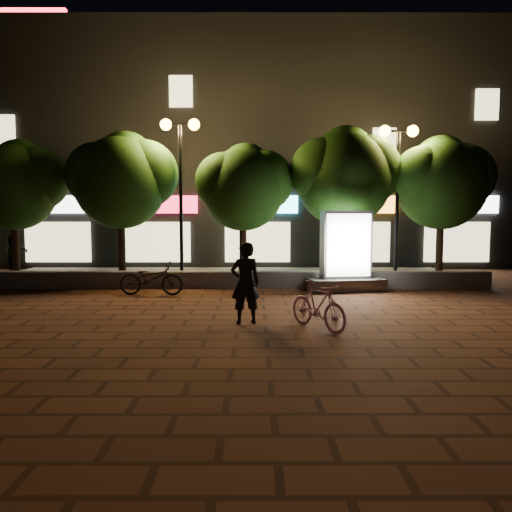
{
  "coord_description": "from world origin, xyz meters",
  "views": [
    {
      "loc": [
        0.9,
        -11.04,
        2.29
      ],
      "look_at": [
        0.92,
        1.5,
        1.19
      ],
      "focal_mm": 35.06,
      "sensor_mm": 36.0,
      "label": 1
    }
  ],
  "objects_px": {
    "ad_kiosk": "(346,258)",
    "rider": "(245,283)",
    "tree_right": "(345,173)",
    "street_lamp_right": "(398,162)",
    "scooter_parked": "(151,278)",
    "tree_far_right": "(443,179)",
    "scooter_pink": "(318,306)",
    "tree_left": "(122,177)",
    "tree_far_left": "(16,182)",
    "pedestrian": "(17,249)",
    "tree_mid": "(244,184)",
    "street_lamp_left": "(180,158)"
  },
  "relations": [
    {
      "from": "ad_kiosk",
      "to": "rider",
      "type": "bearing_deg",
      "value": -122.96
    },
    {
      "from": "tree_right",
      "to": "street_lamp_right",
      "type": "xyz_separation_m",
      "value": [
        1.64,
        -0.26,
        0.33
      ]
    },
    {
      "from": "tree_right",
      "to": "scooter_parked",
      "type": "distance_m",
      "value": 7.17
    },
    {
      "from": "tree_far_right",
      "to": "scooter_pink",
      "type": "bearing_deg",
      "value": -125.56
    },
    {
      "from": "scooter_pink",
      "to": "scooter_parked",
      "type": "height_order",
      "value": "scooter_pink"
    },
    {
      "from": "street_lamp_right",
      "to": "scooter_pink",
      "type": "distance_m",
      "value": 8.19
    },
    {
      "from": "tree_left",
      "to": "tree_far_left",
      "type": "bearing_deg",
      "value": -180.0
    },
    {
      "from": "tree_right",
      "to": "scooter_pink",
      "type": "bearing_deg",
      "value": -104.09
    },
    {
      "from": "tree_right",
      "to": "ad_kiosk",
      "type": "bearing_deg",
      "value": -98.79
    },
    {
      "from": "ad_kiosk",
      "to": "rider",
      "type": "xyz_separation_m",
      "value": [
        -2.85,
        -4.4,
        -0.1
      ]
    },
    {
      "from": "tree_far_right",
      "to": "ad_kiosk",
      "type": "distance_m",
      "value": 4.69
    },
    {
      "from": "tree_far_left",
      "to": "tree_left",
      "type": "bearing_deg",
      "value": 0.0
    },
    {
      "from": "tree_far_left",
      "to": "pedestrian",
      "type": "relative_size",
      "value": 2.49
    },
    {
      "from": "tree_mid",
      "to": "tree_far_right",
      "type": "xyz_separation_m",
      "value": [
        6.5,
        0.0,
        0.15
      ]
    },
    {
      "from": "tree_far_left",
      "to": "tree_far_right",
      "type": "bearing_deg",
      "value": 0.0
    },
    {
      "from": "ad_kiosk",
      "to": "street_lamp_right",
      "type": "bearing_deg",
      "value": 41.12
    },
    {
      "from": "tree_far_right",
      "to": "scooter_parked",
      "type": "bearing_deg",
      "value": -162.72
    },
    {
      "from": "tree_left",
      "to": "tree_far_right",
      "type": "bearing_deg",
      "value": -0.0
    },
    {
      "from": "tree_left",
      "to": "tree_right",
      "type": "xyz_separation_m",
      "value": [
        7.3,
        0.0,
        0.12
      ]
    },
    {
      "from": "tree_far_left",
      "to": "tree_mid",
      "type": "xyz_separation_m",
      "value": [
        7.5,
        -0.0,
        -0.08
      ]
    },
    {
      "from": "tree_far_left",
      "to": "tree_right",
      "type": "distance_m",
      "value": 10.81
    },
    {
      "from": "tree_mid",
      "to": "ad_kiosk",
      "type": "height_order",
      "value": "tree_mid"
    },
    {
      "from": "ad_kiosk",
      "to": "scooter_parked",
      "type": "relative_size",
      "value": 1.32
    },
    {
      "from": "rider",
      "to": "scooter_pink",
      "type": "bearing_deg",
      "value": 145.03
    },
    {
      "from": "street_lamp_left",
      "to": "tree_far_right",
      "type": "bearing_deg",
      "value": 1.76
    },
    {
      "from": "tree_mid",
      "to": "street_lamp_left",
      "type": "height_order",
      "value": "street_lamp_left"
    },
    {
      "from": "street_lamp_right",
      "to": "rider",
      "type": "height_order",
      "value": "street_lamp_right"
    },
    {
      "from": "tree_right",
      "to": "rider",
      "type": "height_order",
      "value": "tree_right"
    },
    {
      "from": "ad_kiosk",
      "to": "pedestrian",
      "type": "height_order",
      "value": "ad_kiosk"
    },
    {
      "from": "tree_left",
      "to": "scooter_pink",
      "type": "xyz_separation_m",
      "value": [
        5.57,
        -6.89,
        -2.97
      ]
    },
    {
      "from": "tree_far_right",
      "to": "scooter_parked",
      "type": "height_order",
      "value": "tree_far_right"
    },
    {
      "from": "tree_mid",
      "to": "scooter_pink",
      "type": "distance_m",
      "value": 7.58
    },
    {
      "from": "tree_far_left",
      "to": "tree_far_right",
      "type": "distance_m",
      "value": 14.0
    },
    {
      "from": "tree_mid",
      "to": "pedestrian",
      "type": "distance_m",
      "value": 8.41
    },
    {
      "from": "tree_left",
      "to": "tree_far_right",
      "type": "relative_size",
      "value": 1.03
    },
    {
      "from": "rider",
      "to": "pedestrian",
      "type": "distance_m",
      "value": 11.05
    },
    {
      "from": "scooter_parked",
      "to": "tree_far_left",
      "type": "bearing_deg",
      "value": 63.75
    },
    {
      "from": "rider",
      "to": "tree_far_left",
      "type": "bearing_deg",
      "value": -54.2
    },
    {
      "from": "tree_far_right",
      "to": "tree_far_left",
      "type": "bearing_deg",
      "value": -180.0
    },
    {
      "from": "tree_mid",
      "to": "tree_far_right",
      "type": "distance_m",
      "value": 6.5
    },
    {
      "from": "tree_far_right",
      "to": "tree_right",
      "type": "bearing_deg",
      "value": 180.0
    },
    {
      "from": "street_lamp_left",
      "to": "street_lamp_right",
      "type": "relative_size",
      "value": 1.04
    },
    {
      "from": "tree_left",
      "to": "rider",
      "type": "distance_m",
      "value": 8.03
    },
    {
      "from": "rider",
      "to": "scooter_parked",
      "type": "relative_size",
      "value": 0.95
    },
    {
      "from": "rider",
      "to": "scooter_parked",
      "type": "height_order",
      "value": "rider"
    },
    {
      "from": "ad_kiosk",
      "to": "scooter_parked",
      "type": "height_order",
      "value": "ad_kiosk"
    },
    {
      "from": "scooter_pink",
      "to": "scooter_parked",
      "type": "distance_m",
      "value": 5.79
    },
    {
      "from": "tree_far_right",
      "to": "rider",
      "type": "height_order",
      "value": "tree_far_right"
    },
    {
      "from": "tree_right",
      "to": "rider",
      "type": "distance_m",
      "value": 7.6
    },
    {
      "from": "scooter_pink",
      "to": "pedestrian",
      "type": "relative_size",
      "value": 0.85
    }
  ]
}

